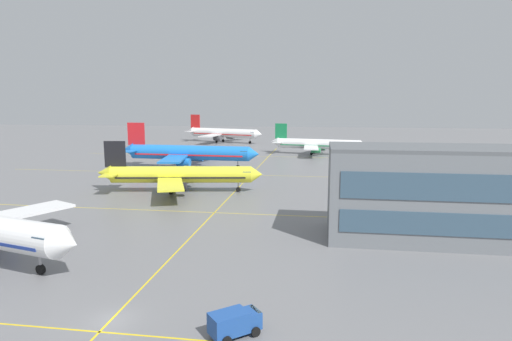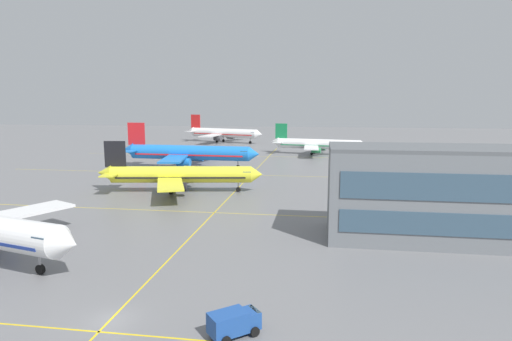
% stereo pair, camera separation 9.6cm
% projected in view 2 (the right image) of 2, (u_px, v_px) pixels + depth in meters
% --- Properties ---
extents(ground_plane, '(600.00, 600.00, 0.00)m').
position_uv_depth(ground_plane, '(110.00, 320.00, 36.95)').
color(ground_plane, slate).
extents(airliner_second_row, '(34.46, 29.41, 10.72)m').
position_uv_depth(airliner_second_row, '(179.00, 175.00, 89.19)').
color(airliner_second_row, yellow).
rests_on(airliner_second_row, ground).
extents(airliner_third_row, '(41.12, 35.47, 12.79)m').
position_uv_depth(airliner_third_row, '(188.00, 153.00, 122.25)').
color(airliner_third_row, blue).
rests_on(airliner_third_row, ground).
extents(airliner_far_left_stand, '(35.09, 29.87, 10.94)m').
position_uv_depth(airliner_far_left_stand, '(317.00, 144.00, 154.13)').
color(airliner_far_left_stand, white).
rests_on(airliner_far_left_stand, ground).
extents(airliner_far_right_stand, '(39.95, 34.21, 12.80)m').
position_uv_depth(airliner_far_right_stand, '(223.00, 133.00, 201.32)').
color(airliner_far_right_stand, white).
rests_on(airliner_far_right_stand, ground).
extents(taxiway_markings, '(134.71, 170.72, 0.01)m').
position_uv_depth(taxiway_markings, '(236.00, 190.00, 91.83)').
color(taxiway_markings, yellow).
rests_on(taxiway_markings, ground).
extents(service_truck_catering, '(4.35, 4.03, 2.10)m').
position_uv_depth(service_truck_catering, '(234.00, 322.00, 34.25)').
color(service_truck_catering, '#1E4793').
rests_on(service_truck_catering, ground).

